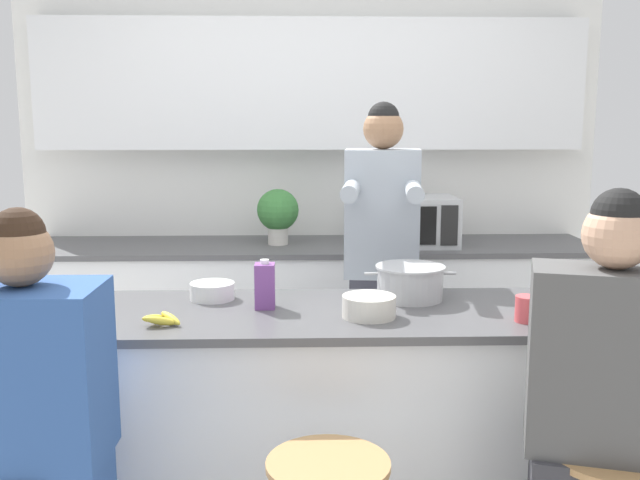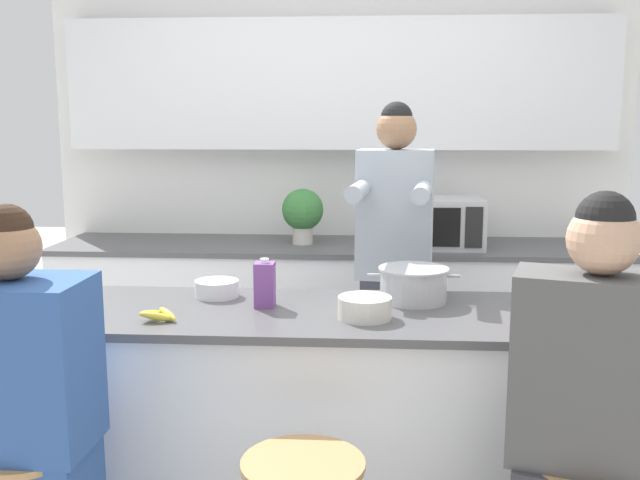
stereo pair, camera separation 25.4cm
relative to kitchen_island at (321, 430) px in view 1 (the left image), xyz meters
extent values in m
cube|color=silver|center=(0.00, 1.85, 0.88)|extent=(3.46, 0.06, 2.70)
cube|color=silver|center=(0.00, 1.74, 1.35)|extent=(3.19, 0.16, 0.75)
cube|color=silver|center=(0.00, 1.49, -0.03)|extent=(3.19, 0.62, 0.89)
cube|color=#4C4C4F|center=(0.00, 1.49, 0.43)|extent=(3.22, 0.65, 0.03)
cube|color=silver|center=(0.00, 0.00, 0.01)|extent=(2.00, 0.63, 0.84)
cube|color=#4C4C4F|center=(0.00, 0.00, 0.45)|extent=(2.04, 0.67, 0.03)
cylinder|color=tan|center=(-0.81, -0.62, 0.19)|extent=(0.35, 0.35, 0.02)
cylinder|color=tan|center=(0.00, -0.66, 0.19)|extent=(0.35, 0.35, 0.02)
cylinder|color=tan|center=(0.81, -0.63, 0.19)|extent=(0.35, 0.35, 0.02)
cube|color=#383842|center=(0.29, 0.62, -0.01)|extent=(0.30, 0.25, 0.93)
cube|color=#9EA8B2|center=(0.29, 0.62, 0.74)|extent=(0.35, 0.26, 0.57)
cylinder|color=#9EA8B2|center=(0.13, 0.37, 0.86)|extent=(0.11, 0.32, 0.07)
cylinder|color=#9EA8B2|center=(0.39, 0.34, 0.86)|extent=(0.11, 0.32, 0.07)
sphere|color=#936B4C|center=(0.29, 0.62, 1.11)|extent=(0.20, 0.20, 0.18)
sphere|color=black|center=(0.29, 0.62, 1.16)|extent=(0.15, 0.15, 0.14)
cube|color=#2D5193|center=(-0.83, -0.62, 0.45)|extent=(0.42, 0.29, 0.50)
sphere|color=#936B4C|center=(-0.83, -0.62, 0.80)|extent=(0.19, 0.19, 0.18)
sphere|color=black|center=(-0.83, -0.62, 0.85)|extent=(0.15, 0.15, 0.15)
cube|color=#4C4C4C|center=(0.79, -0.62, 0.47)|extent=(0.48, 0.34, 0.54)
sphere|color=tan|center=(0.79, -0.62, 0.84)|extent=(0.24, 0.24, 0.19)
sphere|color=black|center=(0.79, -0.62, 0.89)|extent=(0.19, 0.19, 0.15)
cylinder|color=#B7BABC|center=(0.35, 0.16, 0.52)|extent=(0.25, 0.25, 0.12)
cylinder|color=#B7BABC|center=(0.35, 0.16, 0.59)|extent=(0.27, 0.27, 0.01)
cylinder|color=#B7BABC|center=(0.20, 0.16, 0.56)|extent=(0.05, 0.01, 0.01)
cylinder|color=#B7BABC|center=(0.50, 0.16, 0.56)|extent=(0.05, 0.01, 0.01)
cylinder|color=silver|center=(0.17, -0.09, 0.50)|extent=(0.19, 0.19, 0.08)
cylinder|color=white|center=(-0.41, 0.18, 0.49)|extent=(0.17, 0.17, 0.07)
cylinder|color=#DB4C51|center=(0.70, -0.17, 0.51)|extent=(0.08, 0.08, 0.09)
torus|color=#DB4C51|center=(0.76, -0.17, 0.51)|extent=(0.04, 0.01, 0.04)
ellipsoid|color=yellow|center=(-0.54, -0.19, 0.48)|extent=(0.11, 0.04, 0.05)
ellipsoid|color=yellow|center=(-0.57, -0.16, 0.48)|extent=(0.09, 0.10, 0.05)
ellipsoid|color=yellow|center=(-0.52, -0.16, 0.48)|extent=(0.10, 0.10, 0.05)
cube|color=#7A428E|center=(-0.20, 0.04, 0.54)|extent=(0.07, 0.07, 0.17)
cylinder|color=white|center=(-0.20, 0.04, 0.64)|extent=(0.03, 0.03, 0.02)
cube|color=#B2B5B7|center=(0.55, 1.45, 0.58)|extent=(0.51, 0.37, 0.27)
cube|color=black|center=(0.51, 1.27, 0.58)|extent=(0.32, 0.01, 0.21)
cube|color=black|center=(0.74, 1.27, 0.58)|extent=(0.09, 0.01, 0.22)
cylinder|color=beige|center=(-0.19, 1.49, 0.50)|extent=(0.11, 0.11, 0.10)
sphere|color=#387538|center=(-0.19, 1.49, 0.65)|extent=(0.24, 0.24, 0.24)
camera|label=1|loc=(-0.08, -2.52, 1.15)|focal=40.00mm
camera|label=2|loc=(0.17, -2.51, 1.15)|focal=40.00mm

